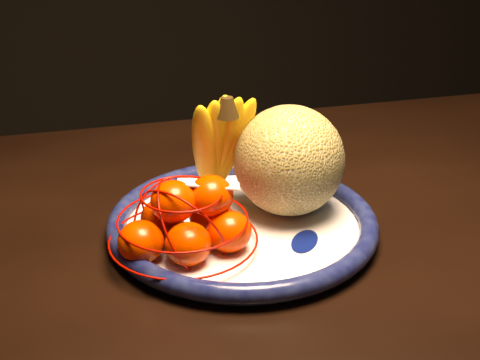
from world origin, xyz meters
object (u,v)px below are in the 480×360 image
object	(u,v)px
dining_table	(413,260)
mandarin_bag	(187,222)
fruit_bowl	(242,224)
cantaloupe	(289,161)
banana_bunch	(218,143)

from	to	relation	value
dining_table	mandarin_bag	world-z (taller)	mandarin_bag
fruit_bowl	cantaloupe	distance (m)	0.10
cantaloupe	fruit_bowl	bearing A→B (deg)	-166.09
cantaloupe	dining_table	bearing A→B (deg)	-12.23
fruit_bowl	mandarin_bag	size ratio (longest dim) A/B	1.61
dining_table	fruit_bowl	distance (m)	0.26
dining_table	fruit_bowl	xyz separation A→B (m)	(-0.24, 0.02, 0.09)
fruit_bowl	cantaloupe	bearing A→B (deg)	13.91
fruit_bowl	banana_bunch	size ratio (longest dim) A/B	2.02
banana_bunch	mandarin_bag	world-z (taller)	banana_bunch
cantaloupe	mandarin_bag	xyz separation A→B (m)	(-0.15, -0.05, -0.04)
dining_table	fruit_bowl	world-z (taller)	fruit_bowl
banana_bunch	mandarin_bag	size ratio (longest dim) A/B	0.80
fruit_bowl	banana_bunch	xyz separation A→B (m)	(-0.01, 0.07, 0.08)
dining_table	cantaloupe	world-z (taller)	cantaloupe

